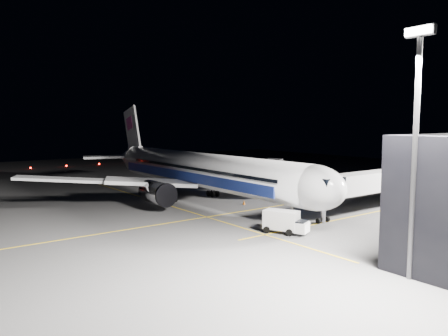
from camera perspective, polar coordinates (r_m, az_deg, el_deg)
ground at (r=72.42m, az=-2.87°, el=-4.44°), size 200.00×200.00×0.00m
guide_line_main at (r=64.52m, az=2.13°, el=-5.72°), size 0.25×80.00×0.01m
guide_line_cross at (r=69.30m, az=-7.00°, el=-4.94°), size 70.00×0.25×0.01m
guide_line_side at (r=63.44m, az=16.19°, el=-6.16°), size 0.25×40.00×0.01m
airliner at (r=72.55m, az=-3.36°, el=-0.30°), size 61.48×54.22×16.64m
jet_bridge at (r=69.23m, az=20.32°, el=-1.45°), size 3.60×34.40×6.30m
floodlight_mast_south at (r=38.79m, az=23.75°, el=4.41°), size 2.40×0.67×20.70m
taxiway_lights at (r=137.58m, az=-19.89°, el=0.27°), size 0.44×60.44×0.44m
service_truck at (r=52.49m, az=7.99°, el=-6.91°), size 5.60×4.02×2.68m
baggage_tug at (r=80.47m, az=8.15°, el=-2.80°), size 2.63×2.11×1.92m
safety_cone_a at (r=76.64m, az=8.41°, el=-3.70°), size 0.37×0.37×0.55m
safety_cone_b at (r=69.98m, az=2.62°, el=-4.52°), size 0.45×0.45×0.67m
safety_cone_c at (r=83.38m, az=0.56°, el=-2.87°), size 0.34×0.34×0.51m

